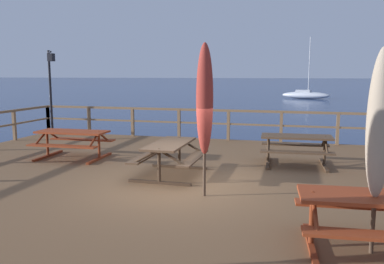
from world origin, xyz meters
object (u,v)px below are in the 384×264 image
Objects in this scene: patio_umbrella_tall_front at (205,100)px; picnic_table_front_left at (170,152)px; picnic_table_mid_right at (296,144)px; picnic_table_mid_centre at (376,211)px; patio_umbrella_short_back at (380,125)px; picnic_table_back_left at (73,138)px; sailboat_distant at (306,95)px; lamp_post_hooked at (51,80)px.

picnic_table_front_left is at bearing 130.36° from patio_umbrella_tall_front.
picnic_table_mid_right is at bearing 61.85° from patio_umbrella_tall_front.
picnic_table_mid_centre is 0.77× the size of patio_umbrella_short_back.
picnic_table_back_left is 0.68× the size of patio_umbrella_tall_front.
patio_umbrella_short_back is at bearing -39.71° from picnic_table_front_left.
sailboat_distant is (3.79, 44.06, -0.85)m from picnic_table_front_left.
sailboat_distant is at bearing 90.05° from picnic_table_mid_centre.
picnic_table_back_left is at bearing 150.60° from patio_umbrella_tall_front.
lamp_post_hooked is (-9.93, 7.69, 0.42)m from patio_umbrella_short_back.
lamp_post_hooked reaches higher than picnic_table_front_left.
patio_umbrella_tall_front is 45.51m from sailboat_distant.
lamp_post_hooked is at bearing 142.26° from patio_umbrella_short_back.
picnic_table_mid_centre is at bearing -33.29° from patio_umbrella_tall_front.
picnic_table_front_left is 44.24m from sailboat_distant.
patio_umbrella_short_back is (2.67, -1.83, -0.15)m from patio_umbrella_tall_front.
picnic_table_front_left is at bearing -146.84° from picnic_table_mid_right.
lamp_post_hooked reaches higher than picnic_table_back_left.
picnic_table_back_left is 0.75× the size of patio_umbrella_short_back.
lamp_post_hooked is 40.82m from sailboat_distant.
picnic_table_mid_right is at bearing -91.34° from sailboat_distant.
picnic_table_mid_right is at bearing 6.77° from picnic_table_back_left.
lamp_post_hooked is (-2.94, 3.42, 1.55)m from picnic_table_back_left.
sailboat_distant is (-0.01, 47.21, -1.99)m from patio_umbrella_short_back.
sailboat_distant reaches higher than patio_umbrella_short_back.
sailboat_distant reaches higher than picnic_table_mid_right.
picnic_table_mid_right and picnic_table_mid_centre have the same top height.
picnic_table_mid_right is 3.79m from patio_umbrella_tall_front.
patio_umbrella_tall_front is 1.09× the size of patio_umbrella_short_back.
patio_umbrella_short_back is (3.79, -3.15, 1.14)m from picnic_table_front_left.
picnic_table_mid_right is 9.47m from lamp_post_hooked.
patio_umbrella_short_back is (-0.04, -0.05, 1.13)m from picnic_table_mid_centre.
picnic_table_back_left is at bearing -99.24° from sailboat_distant.
picnic_table_front_left is 0.24× the size of sailboat_distant.
picnic_table_mid_centre is at bearing -78.20° from picnic_table_mid_right.
picnic_table_mid_centre is 0.27× the size of sailboat_distant.
picnic_table_mid_right is 0.57× the size of lamp_post_hooked.
picnic_table_mid_right is 5.03m from picnic_table_mid_centre.
picnic_table_mid_right is 0.69× the size of patio_umbrella_short_back.
sailboat_distant reaches higher than patio_umbrella_tall_front.
picnic_table_mid_centre is at bearing -38.95° from picnic_table_front_left.
picnic_table_back_left is (-3.20, 1.12, 0.00)m from picnic_table_front_left.
picnic_table_mid_centre is 0.65× the size of lamp_post_hooked.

